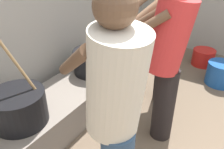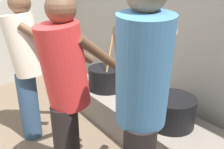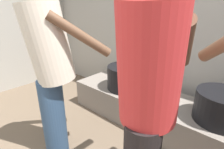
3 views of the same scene
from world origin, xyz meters
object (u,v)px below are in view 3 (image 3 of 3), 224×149
Objects in this scene: cooking_pot_main at (126,77)px; cook_in_cream_shirt at (51,64)px; cook_in_red_shirt at (147,98)px; cooking_pot_secondary at (222,107)px.

cooking_pot_main is 0.48× the size of cook_in_cream_shirt.
cook_in_red_shirt is at bearing 1.91° from cook_in_cream_shirt.
cooking_pot_secondary is at bearing 77.20° from cook_in_red_shirt.
cook_in_cream_shirt reaches higher than cooking_pot_main.
cook_in_red_shirt reaches higher than cooking_pot_secondary.
cooking_pot_main is at bearing 131.95° from cook_in_red_shirt.
cooking_pot_main is 1.29m from cook_in_red_shirt.
cook_in_cream_shirt is (-0.02, -0.94, 0.38)m from cooking_pot_main.
cooking_pot_secondary is at bearing 0.75° from cooking_pot_main.
cooking_pot_main reaches higher than cooking_pot_secondary.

